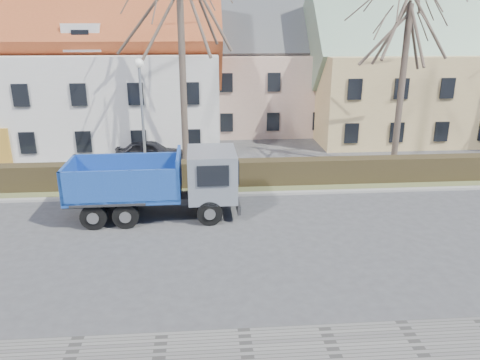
{
  "coord_description": "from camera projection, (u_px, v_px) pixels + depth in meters",
  "views": [
    {
      "loc": [
        -0.95,
        -16.82,
        8.05
      ],
      "look_at": [
        0.55,
        2.23,
        1.6
      ],
      "focal_mm": 35.0,
      "sensor_mm": 36.0,
      "label": 1
    }
  ],
  "objects": [
    {
      "name": "building_yellow",
      "position": [
        433.0,
        77.0,
        34.42
      ],
      "size": [
        18.8,
        10.8,
        8.5
      ],
      "primitive_type": null,
      "color": "tan",
      "rests_on": "ground"
    },
    {
      "name": "building_pink",
      "position": [
        266.0,
        77.0,
        36.44
      ],
      "size": [
        10.8,
        8.8,
        8.0
      ],
      "primitive_type": null,
      "color": "tan",
      "rests_on": "ground"
    },
    {
      "name": "tree_1",
      "position": [
        182.0,
        57.0,
        24.39
      ],
      "size": [
        9.2,
        9.2,
        12.65
      ],
      "primitive_type": null,
      "color": "#4F4137",
      "rests_on": "ground"
    },
    {
      "name": "cart_frame",
      "position": [
        149.0,
        194.0,
        22.32
      ],
      "size": [
        0.66,
        0.47,
        0.55
      ],
      "primitive_type": null,
      "rotation": [
        0.0,
        0.0,
        -0.24
      ],
      "color": "silver",
      "rests_on": "ground"
    },
    {
      "name": "tree_2",
      "position": [
        403.0,
        72.0,
        25.55
      ],
      "size": [
        8.0,
        8.0,
        11.0
      ],
      "primitive_type": null,
      "color": "#4F4137",
      "rests_on": "ground"
    },
    {
      "name": "curb_far",
      "position": [
        225.0,
        195.0,
        22.86
      ],
      "size": [
        80.0,
        0.3,
        0.12
      ],
      "primitive_type": "cube",
      "color": "gray",
      "rests_on": "ground"
    },
    {
      "name": "parked_car_a",
      "position": [
        150.0,
        151.0,
        28.11
      ],
      "size": [
        4.16,
        1.88,
        1.39
      ],
      "primitive_type": "imported",
      "rotation": [
        0.0,
        0.0,
        1.51
      ],
      "color": "black",
      "rests_on": "ground"
    },
    {
      "name": "dump_truck",
      "position": [
        148.0,
        184.0,
        19.99
      ],
      "size": [
        7.56,
        2.9,
        3.01
      ],
      "primitive_type": null,
      "rotation": [
        0.0,
        0.0,
        0.01
      ],
      "color": "navy",
      "rests_on": "ground"
    },
    {
      "name": "ground",
      "position": [
        231.0,
        236.0,
        18.53
      ],
      "size": [
        120.0,
        120.0,
        0.0
      ],
      "primitive_type": "plane",
      "color": "#3D3E40"
    },
    {
      "name": "streetlight",
      "position": [
        143.0,
        122.0,
        23.81
      ],
      "size": [
        0.51,
        0.51,
        6.47
      ],
      "primitive_type": null,
      "color": "#989DA3",
      "rests_on": "ground"
    },
    {
      "name": "building_white",
      "position": [
        22.0,
        75.0,
        31.16
      ],
      "size": [
        26.8,
        10.8,
        9.5
      ],
      "primitive_type": null,
      "color": "silver",
      "rests_on": "ground"
    },
    {
      "name": "hedge",
      "position": [
        224.0,
        174.0,
        23.99
      ],
      "size": [
        60.0,
        0.9,
        1.3
      ],
      "primitive_type": "cube",
      "color": "#2D2516",
      "rests_on": "ground"
    },
    {
      "name": "grass_strip",
      "position": [
        224.0,
        184.0,
        24.37
      ],
      "size": [
        80.0,
        3.0,
        0.1
      ],
      "primitive_type": "cube",
      "color": "#565D34",
      "rests_on": "ground"
    }
  ]
}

